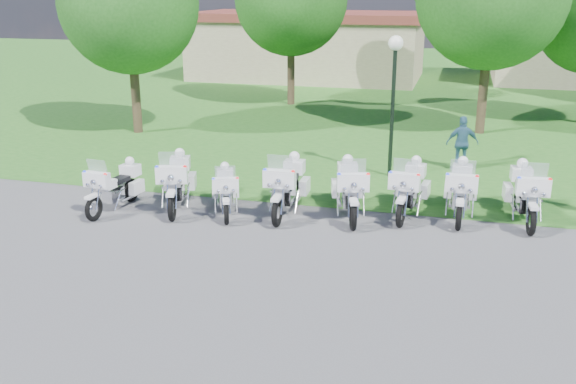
% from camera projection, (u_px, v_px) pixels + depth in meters
% --- Properties ---
extents(ground, '(100.00, 100.00, 0.00)m').
position_uv_depth(ground, '(277.00, 248.00, 14.47)').
color(ground, '#505055').
rests_on(ground, ground).
extents(grass_lawn, '(100.00, 48.00, 0.01)m').
position_uv_depth(grass_lawn, '(400.00, 83.00, 39.27)').
color(grass_lawn, '#2A6720').
rests_on(grass_lawn, ground).
extents(motorcycle_0, '(0.88, 2.28, 1.53)m').
position_uv_depth(motorcycle_0, '(115.00, 186.00, 16.81)').
color(motorcycle_0, black).
rests_on(motorcycle_0, ground).
extents(motorcycle_1, '(1.32, 2.50, 1.73)m').
position_uv_depth(motorcycle_1, '(177.00, 181.00, 16.95)').
color(motorcycle_1, black).
rests_on(motorcycle_1, ground).
extents(motorcycle_2, '(1.19, 2.04, 1.44)m').
position_uv_depth(motorcycle_2, '(226.00, 190.00, 16.58)').
color(motorcycle_2, black).
rests_on(motorcycle_2, ground).
extents(motorcycle_3, '(0.89, 2.60, 1.75)m').
position_uv_depth(motorcycle_3, '(287.00, 185.00, 16.56)').
color(motorcycle_3, black).
rests_on(motorcycle_3, ground).
extents(motorcycle_4, '(1.25, 2.51, 1.72)m').
position_uv_depth(motorcycle_4, '(350.00, 188.00, 16.34)').
color(motorcycle_4, black).
rests_on(motorcycle_4, ground).
extents(motorcycle_5, '(0.96, 2.49, 1.67)m').
position_uv_depth(motorcycle_5, '(410.00, 188.00, 16.43)').
color(motorcycle_5, black).
rests_on(motorcycle_5, ground).
extents(motorcycle_6, '(0.83, 2.52, 1.69)m').
position_uv_depth(motorcycle_6, '(461.00, 190.00, 16.29)').
color(motorcycle_6, black).
rests_on(motorcycle_6, ground).
extents(motorcycle_7, '(0.96, 2.55, 1.71)m').
position_uv_depth(motorcycle_7, '(525.00, 193.00, 16.00)').
color(motorcycle_7, black).
rests_on(motorcycle_7, ground).
extents(lamp_post, '(0.44, 0.44, 4.27)m').
position_uv_depth(lamp_post, '(394.00, 72.00, 19.01)').
color(lamp_post, black).
rests_on(lamp_post, ground).
extents(building_west, '(14.56, 8.32, 4.10)m').
position_uv_depth(building_west, '(309.00, 45.00, 41.06)').
color(building_west, tan).
rests_on(building_west, ground).
extents(bystander_c, '(1.08, 0.62, 1.73)m').
position_uv_depth(bystander_c, '(462.00, 143.00, 20.42)').
color(bystander_c, '#386987').
rests_on(bystander_c, ground).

